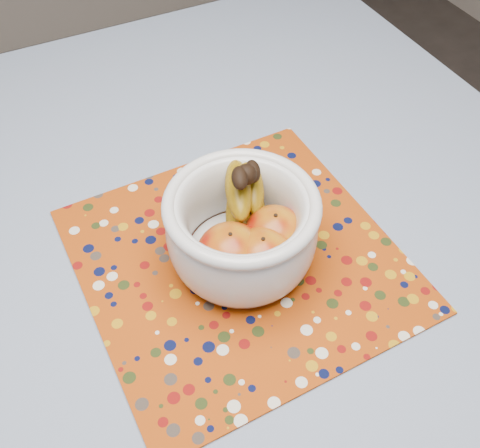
# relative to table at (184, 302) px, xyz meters

# --- Properties ---
(table) EXTENTS (1.20, 1.20, 0.75)m
(table) POSITION_rel_table_xyz_m (0.00, 0.00, 0.00)
(table) COLOR brown
(table) RESTS_ON ground
(tablecloth) EXTENTS (1.32, 1.32, 0.01)m
(tablecloth) POSITION_rel_table_xyz_m (0.00, 0.00, 0.08)
(tablecloth) COLOR slate
(tablecloth) RESTS_ON table
(placemat) EXTENTS (0.43, 0.43, 0.00)m
(placemat) POSITION_rel_table_xyz_m (0.08, -0.02, 0.09)
(placemat) COLOR #953608
(placemat) RESTS_ON tablecloth
(fruit_bowl) EXTENTS (0.20, 0.20, 0.16)m
(fruit_bowl) POSITION_rel_table_xyz_m (0.09, -0.03, 0.16)
(fruit_bowl) COLOR silver
(fruit_bowl) RESTS_ON placemat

